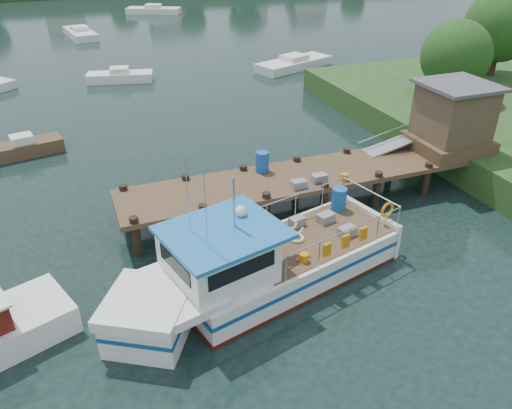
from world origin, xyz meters
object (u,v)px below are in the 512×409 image
object	(u,v)px
dock	(404,140)
moored_d	(80,33)
lobster_boat	(255,267)
moored_rowboat	(24,148)
moored_b	(120,76)
moored_c	(294,63)
moored_far	(154,10)

from	to	relation	value
dock	moored_d	distance (m)	41.81
lobster_boat	moored_rowboat	world-z (taller)	lobster_boat
dock	moored_d	xyz separation A→B (m)	(-11.10, 40.27, -1.83)
moored_b	moored_c	world-z (taller)	moored_c
lobster_boat	moored_far	bearing A→B (deg)	68.18
lobster_boat	moored_far	size ratio (longest dim) A/B	1.49
dock	moored_rowboat	world-z (taller)	dock
moored_far	moored_d	distance (m)	16.01
moored_rowboat	moored_c	world-z (taller)	moored_rowboat
moored_far	moored_d	world-z (taller)	moored_far
moored_b	moored_d	xyz separation A→B (m)	(-1.61, 18.39, 0.02)
moored_b	moored_c	bearing A→B (deg)	-26.86
moored_d	moored_rowboat	bearing A→B (deg)	-78.04
dock	lobster_boat	size ratio (longest dim) A/B	1.55
lobster_boat	moored_far	distance (m)	57.91
dock	lobster_boat	world-z (taller)	lobster_boat
lobster_boat	moored_rowboat	xyz separation A→B (m)	(-7.22, 14.42, -0.53)
dock	moored_b	distance (m)	23.92
lobster_boat	moored_b	size ratio (longest dim) A/B	2.12
moored_far	moored_b	distance (m)	31.98
dock	moored_c	xyz separation A→B (m)	(4.40, 20.76, -1.84)
moored_rowboat	moored_far	size ratio (longest dim) A/B	0.55
moored_d	lobster_boat	bearing A→B (deg)	-65.96
lobster_boat	moored_d	bearing A→B (deg)	78.83
moored_b	moored_c	distance (m)	13.94
moored_rowboat	moored_b	world-z (taller)	moored_rowboat
dock	moored_rowboat	size ratio (longest dim) A/B	4.19
dock	moored_far	world-z (taller)	dock
moored_c	moored_d	xyz separation A→B (m)	(-15.50, 19.51, 0.01)
dock	moored_c	world-z (taller)	dock
moored_rowboat	moored_c	xyz separation A→B (m)	(20.40, 11.01, -0.01)
moored_far	dock	bearing A→B (deg)	-78.02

